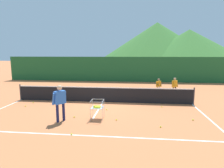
{
  "coord_description": "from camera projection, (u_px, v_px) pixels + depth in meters",
  "views": [
    {
      "loc": [
        1.84,
        -11.77,
        3.1
      ],
      "look_at": [
        0.59,
        -0.13,
        1.2
      ],
      "focal_mm": 30.74,
      "sensor_mm": 36.0,
      "label": 1
    }
  ],
  "objects": [
    {
      "name": "hill_0",
      "position": [
        157.0,
        41.0,
        85.74
      ],
      "size": [
        51.28,
        51.28,
        16.49
      ],
      "primitive_type": "cone",
      "color": "#38702D",
      "rests_on": "ground"
    },
    {
      "name": "tennis_ball_2",
      "position": [
        74.0,
        117.0,
        9.29
      ],
      "size": [
        0.07,
        0.07,
        0.07
      ],
      "primitive_type": "sphere",
      "color": "yellow",
      "rests_on": "ground"
    },
    {
      "name": "tennis_ball_0",
      "position": [
        162.0,
        107.0,
        11.05
      ],
      "size": [
        0.07,
        0.07,
        0.07
      ],
      "primitive_type": "sphere",
      "color": "yellow",
      "rests_on": "ground"
    },
    {
      "name": "ball_cart",
      "position": [
        97.0,
        107.0,
        9.04
      ],
      "size": [
        0.58,
        0.58,
        0.9
      ],
      "color": "#B7B7BC",
      "rests_on": "ground"
    },
    {
      "name": "tennis_ball_4",
      "position": [
        25.0,
        106.0,
        11.19
      ],
      "size": [
        0.07,
        0.07,
        0.07
      ],
      "primitive_type": "sphere",
      "color": "yellow",
      "rests_on": "ground"
    },
    {
      "name": "line_sideline_west",
      "position": [
        22.0,
        100.0,
        12.82
      ],
      "size": [
        0.08,
        10.25,
        0.01
      ],
      "primitive_type": "cube",
      "color": "white",
      "rests_on": "ground"
    },
    {
      "name": "tennis_ball_1",
      "position": [
        71.0,
        134.0,
        7.33
      ],
      "size": [
        0.07,
        0.07,
        0.07
      ],
      "primitive_type": "sphere",
      "color": "yellow",
      "rests_on": "ground"
    },
    {
      "name": "tennis_ball_3",
      "position": [
        33.0,
        102.0,
        12.02
      ],
      "size": [
        0.07,
        0.07,
        0.07
      ],
      "primitive_type": "sphere",
      "color": "yellow",
      "rests_on": "ground"
    },
    {
      "name": "tennis_ball_7",
      "position": [
        107.0,
        110.0,
        10.49
      ],
      "size": [
        0.07,
        0.07,
        0.07
      ],
      "primitive_type": "sphere",
      "color": "yellow",
      "rests_on": "ground"
    },
    {
      "name": "line_baseline_far",
      "position": [
        112.0,
        88.0,
        17.34
      ],
      "size": [
        11.0,
        0.08,
        0.01
      ],
      "primitive_type": "cube",
      "color": "white",
      "rests_on": "ground"
    },
    {
      "name": "tennis_net",
      "position": [
        103.0,
        94.0,
        12.16
      ],
      "size": [
        11.19,
        0.08,
        1.05
      ],
      "color": "#333338",
      "rests_on": "ground"
    },
    {
      "name": "hill_1",
      "position": [
        189.0,
        45.0,
        75.54
      ],
      "size": [
        42.39,
        42.39,
        12.2
      ],
      "primitive_type": "cone",
      "color": "#38702D",
      "rests_on": "ground"
    },
    {
      "name": "tennis_ball_6",
      "position": [
        161.0,
        127.0,
        8.05
      ],
      "size": [
        0.07,
        0.07,
        0.07
      ],
      "primitive_type": "sphere",
      "color": "yellow",
      "rests_on": "ground"
    },
    {
      "name": "windscreen_fence",
      "position": [
        116.0,
        69.0,
        20.85
      ],
      "size": [
        24.2,
        0.08,
        2.69
      ],
      "primitive_type": "cube",
      "color": "#1E5B2D",
      "rests_on": "ground"
    },
    {
      "name": "instructor",
      "position": [
        60.0,
        100.0,
        8.64
      ],
      "size": [
        0.58,
        0.82,
        1.68
      ],
      "color": "#191E4C",
      "rests_on": "ground"
    },
    {
      "name": "line_baseline_near",
      "position": [
        83.0,
        135.0,
        7.28
      ],
      "size": [
        11.0,
        0.08,
        0.01
      ],
      "primitive_type": "cube",
      "color": "white",
      "rests_on": "ground"
    },
    {
      "name": "tennis_ball_8",
      "position": [
        116.0,
        120.0,
        8.89
      ],
      "size": [
        0.07,
        0.07,
        0.07
      ],
      "primitive_type": "sphere",
      "color": "yellow",
      "rests_on": "ground"
    },
    {
      "name": "student_1",
      "position": [
        175.0,
        85.0,
        13.92
      ],
      "size": [
        0.5,
        0.46,
        1.34
      ],
      "color": "black",
      "rests_on": "ground"
    },
    {
      "name": "tennis_ball_5",
      "position": [
        193.0,
        120.0,
        8.89
      ],
      "size": [
        0.07,
        0.07,
        0.07
      ],
      "primitive_type": "sphere",
      "color": "yellow",
      "rests_on": "ground"
    },
    {
      "name": "line_service_center",
      "position": [
        103.0,
        102.0,
        12.24
      ],
      "size": [
        0.08,
        6.31,
        0.01
      ],
      "primitive_type": "cube",
      "color": "white",
      "rests_on": "ground"
    },
    {
      "name": "ground_plane",
      "position": [
        103.0,
        102.0,
        12.24
      ],
      "size": [
        120.0,
        120.0,
        0.0
      ],
      "primitive_type": "plane",
      "color": "#C67042"
    },
    {
      "name": "student_0",
      "position": [
        159.0,
        85.0,
        14.37
      ],
      "size": [
        0.47,
        0.64,
        1.21
      ],
      "color": "silver",
      "rests_on": "ground"
    },
    {
      "name": "line_sideline_east",
      "position": [
        192.0,
        104.0,
        11.66
      ],
      "size": [
        0.08,
        10.25,
        0.01
      ],
      "primitive_type": "cube",
      "color": "white",
      "rests_on": "ground"
    }
  ]
}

